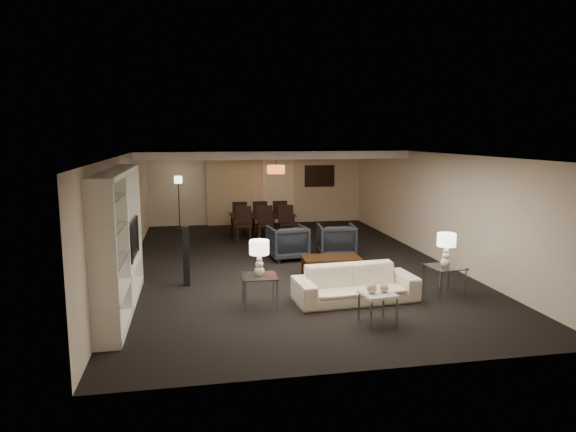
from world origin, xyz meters
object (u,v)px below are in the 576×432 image
(table_lamp_left, at_px, (259,258))
(chair_nl, at_px, (244,224))
(side_table_right, at_px, (445,281))
(pendant_light, at_px, (276,169))
(television, at_px, (127,239))
(floor_lamp, at_px, (179,203))
(dining_table, at_px, (262,225))
(armchair_left, at_px, (287,242))
(chair_fr, at_px, (279,216))
(sofa, at_px, (355,284))
(floor_speaker, at_px, (186,256))
(chair_fm, at_px, (259,216))
(marble_table, at_px, (377,308))
(vase_blue, at_px, (108,260))
(chair_nr, at_px, (287,223))
(table_lamp_right, at_px, (446,250))
(armchair_right, at_px, (336,240))
(chair_nm, at_px, (265,224))
(vase_amber, at_px, (111,221))
(chair_fl, at_px, (239,217))
(side_table_left, at_px, (260,291))
(coffee_table, at_px, (331,267))

(table_lamp_left, bearing_deg, chair_nl, 86.99)
(chair_nl, bearing_deg, side_table_right, -53.46)
(pendant_light, relative_size, television, 0.45)
(floor_lamp, bearing_deg, chair_nl, -52.40)
(dining_table, height_order, floor_lamp, floor_lamp)
(armchair_left, height_order, chair_fr, chair_fr)
(sofa, distance_m, floor_speaker, 3.31)
(table_lamp_left, height_order, chair_fm, table_lamp_left)
(table_lamp_left, bearing_deg, sofa, 0.00)
(marble_table, bearing_deg, floor_speaker, 138.25)
(vase_blue, relative_size, chair_nr, 0.19)
(table_lamp_left, height_order, table_lamp_right, same)
(pendant_light, bearing_deg, sofa, -86.69)
(pendant_light, xyz_separation_m, dining_table, (-0.44, -0.24, -1.59))
(table_lamp_left, bearing_deg, armchair_right, 55.12)
(chair_nm, bearing_deg, chair_nr, 2.40)
(chair_nl, bearing_deg, vase_amber, -106.30)
(table_lamp_right, relative_size, chair_fr, 0.63)
(chair_fm, bearing_deg, chair_fl, 0.46)
(side_table_left, xyz_separation_m, chair_nl, (0.29, 5.47, 0.21))
(table_lamp_left, distance_m, chair_nl, 5.49)
(television, xyz_separation_m, chair_fl, (2.54, 5.84, -0.60))
(marble_table, height_order, vase_blue, vase_blue)
(dining_table, bearing_deg, pendant_light, 28.86)
(vase_amber, distance_m, chair_nm, 6.87)
(armchair_left, xyz_separation_m, floor_speaker, (-2.33, -1.79, 0.18))
(chair_fl, height_order, floor_lamp, floor_lamp)
(table_lamp_right, height_order, chair_fm, table_lamp_right)
(chair_fl, bearing_deg, vase_amber, 71.82)
(sofa, distance_m, table_lamp_left, 1.78)
(side_table_right, bearing_deg, side_table_left, 180.00)
(chair_nl, bearing_deg, coffee_table, -63.05)
(floor_speaker, bearing_deg, chair_fm, 67.94)
(table_lamp_left, relative_size, chair_nr, 0.63)
(side_table_right, bearing_deg, armchair_left, 124.88)
(pendant_light, xyz_separation_m, chair_fl, (-1.04, 0.41, -1.44))
(table_lamp_left, relative_size, chair_nm, 0.63)
(chair_nr, distance_m, chair_fl, 1.77)
(armchair_left, height_order, vase_blue, vase_blue)
(armchair_left, relative_size, table_lamp_right, 1.44)
(side_table_right, relative_size, chair_fr, 0.61)
(chair_fl, bearing_deg, table_lamp_left, 88.79)
(side_table_left, distance_m, chair_nl, 5.48)
(vase_amber, bearing_deg, pendant_light, 62.32)
(sofa, relative_size, armchair_left, 2.45)
(armchair_left, distance_m, chair_nm, 2.18)
(table_lamp_left, relative_size, floor_speaker, 0.52)
(sofa, bearing_deg, armchair_left, 95.97)
(marble_table, relative_size, chair_nm, 0.51)
(dining_table, bearing_deg, chair_nr, -47.23)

